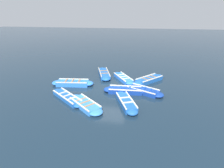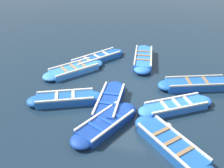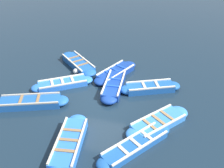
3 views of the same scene
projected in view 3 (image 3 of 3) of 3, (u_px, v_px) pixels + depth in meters
The scene contains 11 objects.
ground_plane at pixel (99, 100), 13.65m from camera, with size 120.00×120.00×0.00m, color #162838.
boat_broadside at pixel (114, 85), 14.47m from camera, with size 3.54×1.08×0.44m.
boat_outer_left at pixel (30, 102), 13.14m from camera, with size 2.06×3.90×0.44m.
boat_drifting at pixel (69, 144), 10.74m from camera, with size 3.76×1.35×0.46m.
boat_bow_out at pixel (158, 123), 11.89m from camera, with size 3.27×2.98×0.37m.
boat_centre at pixel (78, 63), 16.64m from camera, with size 3.11×3.31×0.43m.
boat_far_corner at pixel (116, 73), 15.69m from camera, with size 3.44×2.30×0.40m.
boat_alongside at pixel (135, 145), 10.71m from camera, with size 3.43×2.88×0.37m.
boat_inner_gap at pixel (150, 88), 14.28m from camera, with size 2.01×3.40×0.42m.
boat_outer_right at pixel (63, 84), 14.66m from camera, with size 2.51×3.33×0.38m.
buoy_orange_near at pixel (76, 71), 15.83m from camera, with size 0.34×0.34×0.34m, color silver.
Camera 3 is at (10.56, 3.37, 8.04)m, focal length 42.00 mm.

